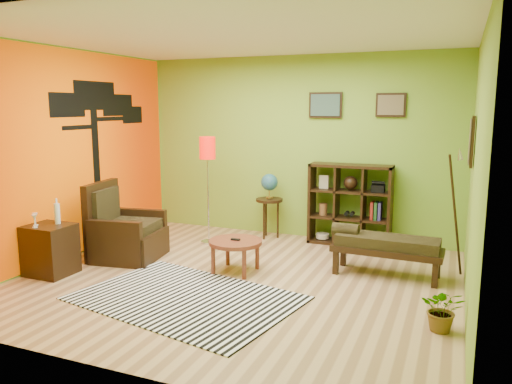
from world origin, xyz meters
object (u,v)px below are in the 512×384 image
at_px(floor_lamp, 208,158).
at_px(potted_plant, 443,314).
at_px(bench, 384,245).
at_px(coffee_table, 235,245).
at_px(globe_table, 269,190).
at_px(cube_shelf, 351,205).
at_px(armchair, 124,235).
at_px(side_cabinet, 50,249).

distance_m(floor_lamp, potted_plant, 4.01).
relative_size(bench, potted_plant, 3.19).
relative_size(coffee_table, bench, 0.49).
height_order(globe_table, bench, globe_table).
relative_size(floor_lamp, bench, 1.20).
height_order(coffee_table, potted_plant, coffee_table).
bearing_deg(globe_table, cube_shelf, 3.93).
distance_m(globe_table, bench, 2.25).
bearing_deg(globe_table, coffee_table, -83.48).
xyz_separation_m(globe_table, cube_shelf, (1.25, 0.09, -0.16)).
bearing_deg(floor_lamp, armchair, -123.41).
bearing_deg(cube_shelf, globe_table, -176.07).
xyz_separation_m(globe_table, bench, (1.91, -1.13, -0.38)).
bearing_deg(bench, armchair, -170.06).
distance_m(globe_table, cube_shelf, 1.26).
relative_size(coffee_table, cube_shelf, 0.55).
height_order(armchair, cube_shelf, cube_shelf).
bearing_deg(potted_plant, bench, 118.26).
distance_m(armchair, side_cabinet, 0.99).
distance_m(coffee_table, potted_plant, 2.58).
bearing_deg(globe_table, potted_plant, -43.31).
height_order(cube_shelf, bench, cube_shelf).
xyz_separation_m(armchair, side_cabinet, (-0.41, -0.90, 0.00)).
bearing_deg(floor_lamp, coffee_table, -48.78).
xyz_separation_m(floor_lamp, bench, (2.64, -0.50, -0.91)).
height_order(side_cabinet, potted_plant, side_cabinet).
xyz_separation_m(side_cabinet, bench, (3.77, 1.49, 0.07)).
bearing_deg(floor_lamp, side_cabinet, -119.59).
bearing_deg(coffee_table, potted_plant, -18.06).
xyz_separation_m(coffee_table, bench, (1.72, 0.56, 0.04)).
bearing_deg(side_cabinet, armchair, 65.46).
relative_size(globe_table, potted_plant, 2.41).
distance_m(armchair, bench, 3.41).
height_order(coffee_table, cube_shelf, cube_shelf).
height_order(coffee_table, armchair, armchair).
xyz_separation_m(armchair, floor_lamp, (0.72, 1.09, 0.98)).
xyz_separation_m(coffee_table, globe_table, (-0.19, 1.69, 0.42)).
bearing_deg(bench, cube_shelf, 118.43).
xyz_separation_m(armchair, potted_plant, (4.09, -0.76, -0.15)).
height_order(floor_lamp, bench, floor_lamp).
distance_m(side_cabinet, globe_table, 3.25).
bearing_deg(globe_table, armchair, -130.19).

